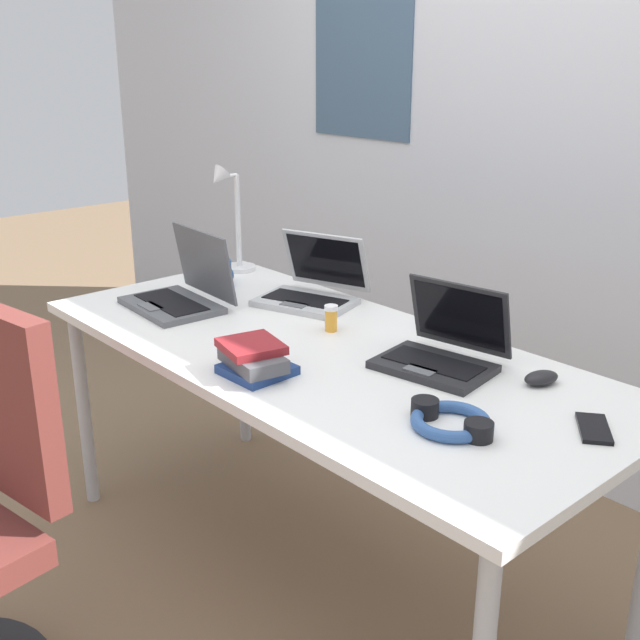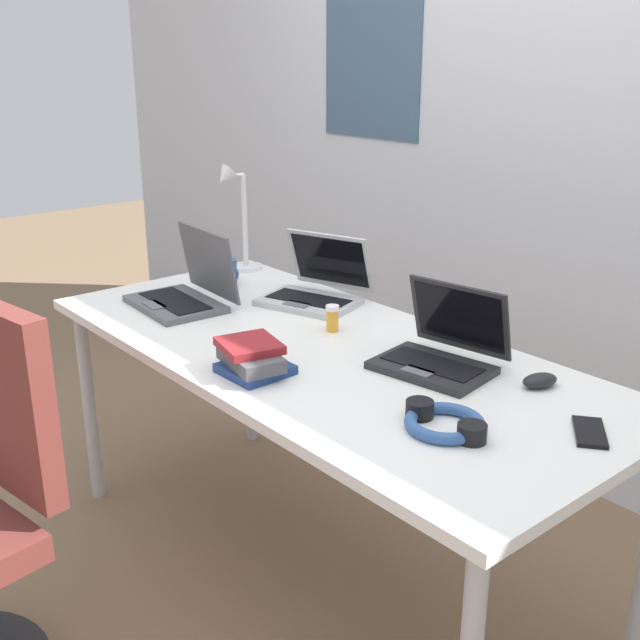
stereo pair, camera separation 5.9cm
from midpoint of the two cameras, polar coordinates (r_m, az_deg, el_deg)
The scene contains 13 objects.
ground_plane at distance 2.54m, azimuth -0.70°, elevation -17.78°, with size 12.00×12.00×0.00m, color #7A6047.
wall_back at distance 2.88m, azimuth 16.40°, elevation 13.99°, with size 6.00×0.13×2.60m.
desk at distance 2.19m, azimuth -0.77°, elevation -3.38°, with size 1.80×0.80×0.74m.
desk_lamp at distance 2.89m, azimuth -7.18°, elevation 7.32°, with size 0.12×0.18×0.40m.
laptop_back_left at distance 2.55m, azimuth -1.28°, elevation 2.30°, with size 0.37×0.36×0.22m.
laptop_front_right at distance 2.05m, azimuth 8.08°, elevation -2.21°, with size 0.33×0.30×0.21m.
laptop_by_keyboard at distance 2.55m, azimuth -10.77°, elevation 2.04°, with size 0.34×0.28×0.24m.
computer_mouse at distance 2.00m, azimuth 15.10°, elevation -4.12°, with size 0.06×0.10×0.03m, color black.
cell_phone at distance 1.80m, azimuth 18.55°, elevation -7.55°, with size 0.06×0.14×0.01m, color black.
headphones at distance 1.74m, azimuth 8.60°, elevation -7.32°, with size 0.21×0.18×0.04m.
pill_bottle at distance 2.28m, azimuth 0.07°, elevation 0.16°, with size 0.04×0.04×0.08m.
book_stack at distance 1.99m, azimuth -5.72°, elevation -2.89°, with size 0.21×0.17×0.08m.
coffee_mug at distance 2.76m, azimuth -7.87°, elevation 3.48°, with size 0.11×0.08×0.09m.
Camera 1 is at (1.51, -1.35, 1.53)m, focal length 43.64 mm.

